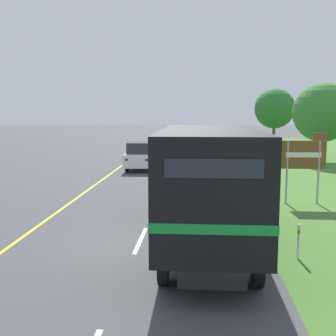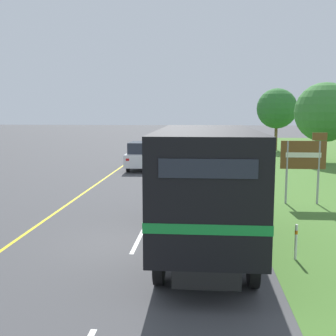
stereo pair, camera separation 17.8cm
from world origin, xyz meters
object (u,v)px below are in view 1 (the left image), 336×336
horse_trailer_truck (208,182)px  roadside_tree_far (275,109)px  lead_car_white (141,156)px  highway_sign (304,158)px  roadside_tree_mid (323,112)px  delineator_post (299,241)px  lead_car_black_ahead (199,138)px

horse_trailer_truck → roadside_tree_far: size_ratio=1.39×
lead_car_white → highway_sign: (8.20, -9.65, 1.01)m
roadside_tree_far → lead_car_white: bearing=-127.4°
horse_trailer_truck → roadside_tree_mid: size_ratio=1.40×
roadside_tree_mid → roadside_tree_far: roadside_tree_far is taller
roadside_tree_mid → delineator_post: bearing=-107.0°
lead_car_black_ahead → roadside_tree_far: bearing=-15.1°
lead_car_black_ahead → delineator_post: 33.19m
lead_car_white → lead_car_black_ahead: lead_car_black_ahead is taller
highway_sign → lead_car_black_ahead: bearing=99.4°
lead_car_black_ahead → roadside_tree_far: 8.17m
lead_car_white → roadside_tree_far: 18.65m
lead_car_black_ahead → roadside_tree_far: size_ratio=0.75×
horse_trailer_truck → lead_car_white: horse_trailer_truck is taller
lead_car_black_ahead → delineator_post: bearing=-85.5°
roadside_tree_mid → highway_sign: bearing=-108.3°
horse_trailer_truck → lead_car_black_ahead: horse_trailer_truck is taller
horse_trailer_truck → lead_car_white: bearing=104.4°
roadside_tree_far → delineator_post: size_ratio=6.35×
highway_sign → roadside_tree_mid: (4.93, 14.96, 1.81)m
roadside_tree_far → roadside_tree_mid: bearing=-78.0°
lead_car_black_ahead → roadside_tree_far: roadside_tree_far is taller
highway_sign → roadside_tree_mid: roadside_tree_mid is taller
lead_car_white → highway_sign: size_ratio=1.31×
roadside_tree_mid → lead_car_black_ahead: bearing=129.5°
highway_sign → lead_car_white: bearing=130.3°
lead_car_black_ahead → roadside_tree_mid: roadside_tree_mid is taller
lead_car_white → roadside_tree_mid: size_ratio=0.66×
lead_car_white → roadside_tree_far: (11.17, 14.60, 3.14)m
lead_car_black_ahead → roadside_tree_mid: bearing=-50.5°
horse_trailer_truck → roadside_tree_mid: (9.06, 21.15, 1.82)m
highway_sign → roadside_tree_mid: size_ratio=0.50×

